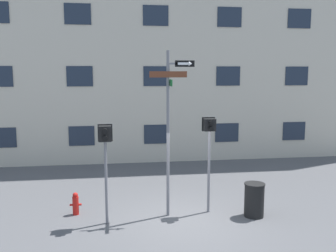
% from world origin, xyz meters
% --- Properties ---
extents(ground_plane, '(60.00, 60.00, 0.00)m').
position_xyz_m(ground_plane, '(0.00, 0.00, 0.00)').
color(ground_plane, '#515154').
extents(building_facade, '(24.00, 0.63, 13.51)m').
position_xyz_m(building_facade, '(-0.00, 7.41, 6.76)').
color(building_facade, beige).
rests_on(building_facade, ground_plane).
extents(street_sign_pole, '(1.29, 0.76, 4.85)m').
position_xyz_m(street_sign_pole, '(-0.32, 0.44, 2.85)').
color(street_sign_pole, slate).
rests_on(street_sign_pole, ground_plane).
extents(pedestrian_signal_left, '(0.40, 0.40, 2.82)m').
position_xyz_m(pedestrian_signal_left, '(-2.16, 0.09, 2.24)').
color(pedestrian_signal_left, slate).
rests_on(pedestrian_signal_left, ground_plane).
extents(pedestrian_signal_right, '(0.40, 0.40, 2.91)m').
position_xyz_m(pedestrian_signal_right, '(0.88, 0.55, 2.28)').
color(pedestrian_signal_right, slate).
rests_on(pedestrian_signal_right, ground_plane).
extents(fire_hydrant, '(0.34, 0.18, 0.68)m').
position_xyz_m(fire_hydrant, '(-3.11, 0.89, 0.33)').
color(fire_hydrant, red).
rests_on(fire_hydrant, ground_plane).
extents(trash_bin, '(0.61, 0.61, 1.01)m').
position_xyz_m(trash_bin, '(2.14, 0.02, 0.50)').
color(trash_bin, black).
rests_on(trash_bin, ground_plane).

